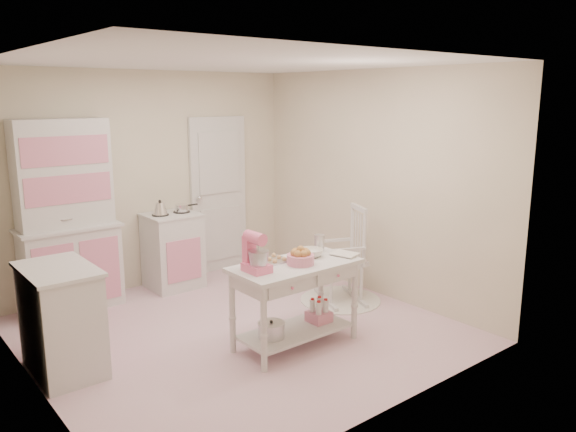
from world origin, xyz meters
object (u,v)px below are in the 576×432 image
(stove, at_px, (173,250))
(rocking_chair, at_px, (341,254))
(hutch, at_px, (67,216))
(bread_basket, at_px, (301,259))
(base_cabinet, at_px, (62,320))
(stand_mixer, at_px, (257,253))
(work_table, at_px, (295,305))

(stove, distance_m, rocking_chair, 2.06)
(rocking_chair, bearing_deg, hutch, 168.25)
(bread_basket, bearing_deg, base_cabinet, 154.47)
(stove, height_order, rocking_chair, rocking_chair)
(stand_mixer, distance_m, bread_basket, 0.46)
(stand_mixer, xyz_separation_m, bread_basket, (0.44, -0.07, -0.12))
(base_cabinet, distance_m, bread_basket, 2.11)
(base_cabinet, relative_size, work_table, 0.77)
(rocking_chair, relative_size, bread_basket, 4.40)
(bread_basket, bearing_deg, work_table, 111.80)
(hutch, bearing_deg, work_table, -60.02)
(stove, xyz_separation_m, stand_mixer, (-0.32, -2.19, 0.51))
(base_cabinet, xyz_separation_m, bread_basket, (1.87, -0.89, 0.39))
(hutch, relative_size, base_cabinet, 2.26)
(stand_mixer, relative_size, bread_basket, 1.36)
(rocking_chair, bearing_deg, bread_basket, -128.42)
(stove, height_order, stand_mixer, stand_mixer)
(hutch, height_order, stove, hutch)
(stand_mixer, bearing_deg, hutch, 110.94)
(stove, relative_size, bread_basket, 3.68)
(hutch, height_order, bread_basket, hutch)
(rocking_chair, relative_size, stand_mixer, 3.24)
(work_table, bearing_deg, rocking_chair, 26.57)
(hutch, height_order, base_cabinet, hutch)
(rocking_chair, distance_m, bread_basket, 1.33)
(stove, distance_m, stand_mixer, 2.27)
(stove, xyz_separation_m, work_table, (0.10, -2.21, -0.06))
(rocking_chair, xyz_separation_m, bread_basket, (-1.13, -0.63, 0.30))
(rocking_chair, bearing_deg, stove, 150.27)
(work_table, bearing_deg, hutch, 119.98)
(base_cabinet, bearing_deg, rocking_chair, -5.07)
(base_cabinet, distance_m, stand_mixer, 1.73)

